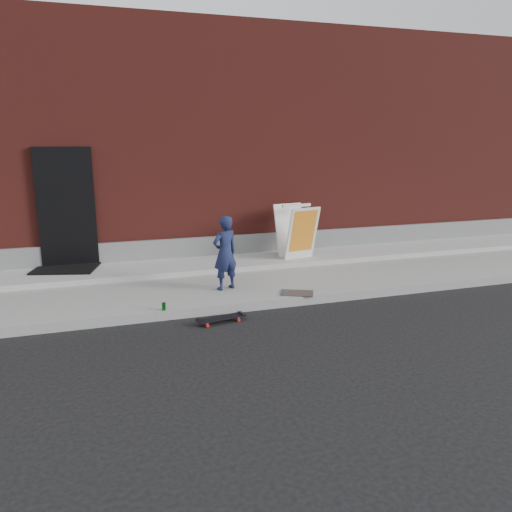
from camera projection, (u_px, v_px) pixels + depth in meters
name	position (u px, v px, depth m)	size (l,w,h in m)	color
ground	(241.00, 312.00, 7.86)	(80.00, 80.00, 0.00)	black
sidewalk	(218.00, 282.00, 9.23)	(20.00, 3.00, 0.15)	gray
apron	(208.00, 264.00, 10.04)	(20.00, 1.20, 0.10)	gray
building	(170.00, 145.00, 13.76)	(20.00, 8.10, 5.00)	maroon
child	(225.00, 253.00, 8.42)	(0.46, 0.30, 1.27)	#181F43
skateboard	(221.00, 318.00, 7.41)	(0.75, 0.31, 0.08)	#B71612
pizza_sign	(297.00, 231.00, 10.30)	(0.79, 0.89, 1.11)	silver
soda_can	(164.00, 307.00, 7.51)	(0.06, 0.06, 0.11)	#1A8523
doormat	(66.00, 268.00, 9.50)	(1.12, 0.91, 0.03)	black
utility_plate	(297.00, 293.00, 8.32)	(0.53, 0.34, 0.02)	#4C4B50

